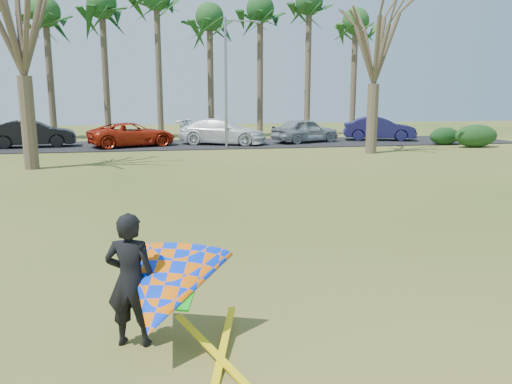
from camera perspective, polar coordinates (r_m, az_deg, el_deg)
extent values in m
plane|color=#295011|center=(10.19, 2.18, -8.21)|extent=(100.00, 100.00, 0.00)
cube|color=black|center=(34.59, -7.36, 5.41)|extent=(46.00, 7.00, 0.06)
cylinder|color=#4C3E2D|center=(41.12, -22.46, 11.80)|extent=(0.48, 0.48, 9.00)
ellipsoid|color=#184117|center=(41.53, -22.96, 18.42)|extent=(4.84, 4.84, 3.08)
cylinder|color=#4C3E2D|center=(40.57, -16.81, 12.67)|extent=(0.48, 0.48, 9.70)
ellipsoid|color=#1A481A|center=(41.08, -17.24, 19.86)|extent=(4.84, 4.84, 3.08)
cylinder|color=#4D3F2E|center=(40.41, -11.04, 13.44)|extent=(0.48, 0.48, 10.40)
cylinder|color=#4E3D2F|center=(40.60, -5.21, 12.59)|extent=(0.48, 0.48, 9.00)
ellipsoid|color=#1A491B|center=(41.02, -5.33, 19.31)|extent=(4.84, 4.84, 3.08)
cylinder|color=#48392B|center=(41.22, 0.47, 13.10)|extent=(0.48, 0.48, 9.70)
ellipsoid|color=#174218|center=(41.72, 0.48, 20.18)|extent=(4.84, 4.84, 3.08)
cylinder|color=brown|center=(42.21, 5.95, 13.47)|extent=(0.48, 0.48, 10.40)
ellipsoid|color=#18441C|center=(42.81, 6.10, 20.84)|extent=(4.84, 4.84, 3.08)
cylinder|color=#4B3D2D|center=(43.52, 11.09, 12.33)|extent=(0.48, 0.48, 9.00)
ellipsoid|color=#1A4518|center=(43.90, 11.34, 18.60)|extent=(4.84, 4.84, 3.08)
cylinder|color=#453829|center=(25.07, -24.57, 7.16)|extent=(0.64, 0.64, 4.20)
cylinder|color=#4B3D2D|center=(30.00, 13.13, 8.14)|extent=(0.64, 0.64, 3.99)
cylinder|color=gray|center=(31.65, -3.47, 12.17)|extent=(0.16, 0.16, 8.00)
cylinder|color=gray|center=(32.10, -1.68, 18.97)|extent=(2.00, 0.10, 0.10)
cube|color=gray|center=(32.27, 0.17, 18.85)|extent=(0.40, 0.18, 0.12)
ellipsoid|color=#153814|center=(35.67, 23.85, 5.88)|extent=(2.96, 1.34, 1.48)
ellipsoid|color=#123416|center=(36.58, 20.76, 5.99)|extent=(2.16, 1.02, 1.20)
imported|color=black|center=(35.22, -24.18, 6.10)|extent=(5.40, 2.42, 1.72)
imported|color=#B1240E|center=(33.67, -13.94, 6.40)|extent=(6.11, 4.39, 1.55)
imported|color=white|center=(34.17, -3.85, 6.91)|extent=(6.41, 4.60, 1.72)
imported|color=#949BA1|center=(35.67, 5.64, 7.02)|extent=(5.33, 3.62, 1.68)
imported|color=#181643|center=(38.30, 13.90, 7.05)|extent=(5.51, 3.35, 1.72)
imported|color=black|center=(6.97, -14.14, -9.73)|extent=(0.76, 0.59, 1.85)
cone|color=#0533FA|center=(6.75, -10.33, -10.95)|extent=(2.13, 2.39, 2.02)
cube|color=#0CBF19|center=(6.70, -9.26, -11.56)|extent=(0.62, 0.60, 0.24)
cube|color=yellow|center=(6.82, -5.15, -18.35)|extent=(0.85, 1.66, 0.28)
cube|color=yellow|center=(7.01, -3.63, -17.44)|extent=(0.56, 1.76, 0.22)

